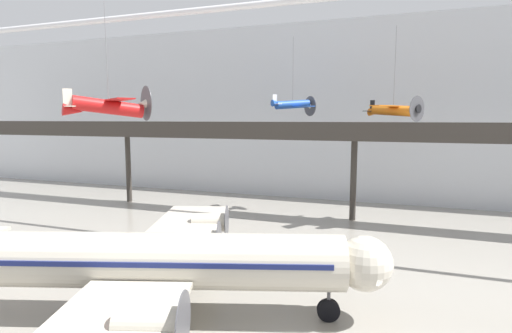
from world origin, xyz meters
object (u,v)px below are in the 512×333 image
suspended_plane_blue_trainer (293,105)px  suspended_plane_orange_highwing (393,110)px  suspended_plane_red_highwing (109,106)px  airliner_silver_main (134,261)px

suspended_plane_blue_trainer → suspended_plane_orange_highwing: size_ratio=0.94×
suspended_plane_blue_trainer → suspended_plane_red_highwing: (-10.82, -19.04, -0.61)m
suspended_plane_blue_trainer → suspended_plane_red_highwing: bearing=-167.1°
airliner_silver_main → suspended_plane_orange_highwing: (13.31, 26.07, 8.94)m
suspended_plane_blue_trainer → suspended_plane_orange_highwing: bearing=-57.6°
suspended_plane_orange_highwing → suspended_plane_blue_trainer: bearing=-156.7°
airliner_silver_main → suspended_plane_blue_trainer: 29.79m
airliner_silver_main → suspended_plane_orange_highwing: bearing=45.5°
airliner_silver_main → suspended_plane_red_highwing: size_ratio=3.48×
airliner_silver_main → suspended_plane_orange_highwing: 30.61m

